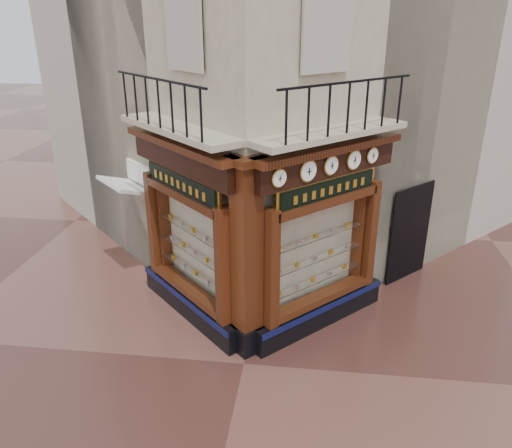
% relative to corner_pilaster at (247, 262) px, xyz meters
% --- Properties ---
extents(ground, '(80.00, 80.00, 0.00)m').
position_rel_corner_pilaster_xyz_m(ground, '(0.00, -0.50, -1.95)').
color(ground, '#482721').
rests_on(ground, ground).
extents(main_building, '(11.31, 11.31, 12.00)m').
position_rel_corner_pilaster_xyz_m(main_building, '(0.00, 5.66, 4.05)').
color(main_building, beige).
rests_on(main_building, ground).
extents(neighbour_left, '(11.31, 11.31, 11.00)m').
position_rel_corner_pilaster_xyz_m(neighbour_left, '(-2.47, 8.13, 3.55)').
color(neighbour_left, '#BDB3A5').
rests_on(neighbour_left, ground).
extents(neighbour_right, '(11.31, 11.31, 11.00)m').
position_rel_corner_pilaster_xyz_m(neighbour_right, '(2.47, 8.13, 3.55)').
color(neighbour_right, '#BDB3A5').
rests_on(neighbour_right, ground).
extents(shopfront_left, '(2.86, 2.86, 3.98)m').
position_rel_corner_pilaster_xyz_m(shopfront_left, '(-1.41, 1.07, 0.03)').
color(shopfront_left, black).
rests_on(shopfront_left, ground).
extents(shopfront_right, '(2.86, 2.86, 3.98)m').
position_rel_corner_pilaster_xyz_m(shopfront_right, '(1.41, 1.07, 0.03)').
color(shopfront_right, black).
rests_on(shopfront_right, ground).
extents(corner_pilaster, '(0.85, 0.85, 3.98)m').
position_rel_corner_pilaster_xyz_m(corner_pilaster, '(0.00, 0.00, 0.00)').
color(corner_pilaster, black).
rests_on(corner_pilaster, ground).
extents(balcony, '(5.94, 2.97, 1.03)m').
position_rel_corner_pilaster_xyz_m(balcony, '(0.00, 0.99, 2.27)').
color(balcony, beige).
rests_on(balcony, ground).
extents(clock_a, '(0.27, 0.27, 0.34)m').
position_rel_corner_pilaster_xyz_m(clock_a, '(0.57, -0.03, 1.67)').
color(clock_a, '#AC8F39').
rests_on(clock_a, ground).
extents(clock_b, '(0.33, 0.33, 0.41)m').
position_rel_corner_pilaster_xyz_m(clock_b, '(1.06, 0.46, 1.67)').
color(clock_b, '#AC8F39').
rests_on(clock_b, ground).
extents(clock_c, '(0.30, 0.30, 0.38)m').
position_rel_corner_pilaster_xyz_m(clock_c, '(1.48, 0.87, 1.67)').
color(clock_c, '#AC8F39').
rests_on(clock_c, ground).
extents(clock_d, '(0.32, 0.32, 0.40)m').
position_rel_corner_pilaster_xyz_m(clock_d, '(1.92, 1.32, 1.67)').
color(clock_d, '#AC8F39').
rests_on(clock_d, ground).
extents(clock_e, '(0.27, 0.27, 0.33)m').
position_rel_corner_pilaster_xyz_m(clock_e, '(2.31, 1.71, 1.67)').
color(clock_e, '#AC8F39').
rests_on(clock_e, ground).
extents(awning, '(1.59, 1.59, 0.33)m').
position_rel_corner_pilaster_xyz_m(awning, '(-3.31, 2.61, -1.95)').
color(awning, white).
rests_on(awning, ground).
extents(signboard_left, '(1.99, 1.99, 0.53)m').
position_rel_corner_pilaster_xyz_m(signboard_left, '(-1.46, 1.01, 1.15)').
color(signboard_left, gold).
rests_on(signboard_left, ground).
extents(signboard_right, '(1.92, 1.92, 0.51)m').
position_rel_corner_pilaster_xyz_m(signboard_right, '(1.46, 1.01, 1.15)').
color(signboard_right, gold).
rests_on(signboard_right, ground).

